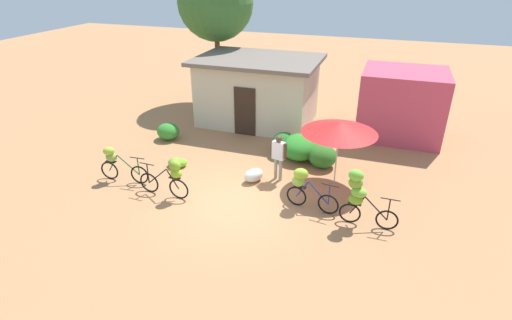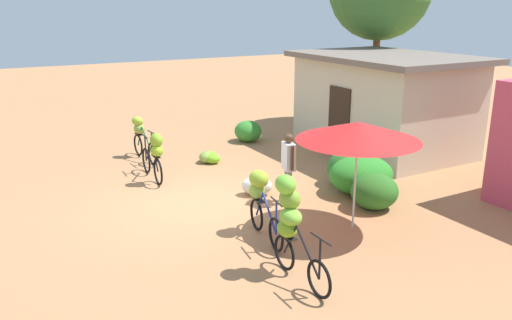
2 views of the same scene
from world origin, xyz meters
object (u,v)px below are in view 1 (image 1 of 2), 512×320
Objects in this scene: building_low at (258,90)px; bicycle_center_loaded at (304,185)px; shop_pink at (401,104)px; person_vendor at (279,153)px; tree_behind_building at (215,3)px; bicycle_by_shop at (359,193)px; bicycle_near_pile at (170,176)px; produce_sack at (254,175)px; bicycle_leftmost at (116,162)px; market_umbrella at (340,127)px; banana_pile_on_ground at (177,163)px.

building_low reaches higher than bicycle_center_loaded.
shop_pink is 6.37m from person_vendor.
tree_behind_building reaches higher than bicycle_by_shop.
produce_sack is at bearing 39.86° from bicycle_near_pile.
market_umbrella is at bearing 17.27° from bicycle_leftmost.
shop_pink is 4.57× the size of produce_sack.
bicycle_by_shop is at bearing -66.12° from market_umbrella.
bicycle_leftmost is 4.47m from produce_sack.
tree_behind_building is at bearing 168.87° from shop_pink.
produce_sack is at bearing 158.96° from bicycle_by_shop.
market_umbrella is 5.33m from bicycle_near_pile.
building_low is at bearing 127.62° from bicycle_by_shop.
building_low is 7.15m from bicycle_center_loaded.
building_low is at bearing 86.45° from bicycle_near_pile.
bicycle_near_pile reaches higher than produce_sack.
bicycle_leftmost is (0.18, -8.70, -4.06)m from tree_behind_building.
tree_behind_building is 4.13× the size of bicycle_center_loaded.
tree_behind_building reaches higher than bicycle_near_pile.
tree_behind_building is 3.94× the size of bicycle_by_shop.
shop_pink is 7.18m from produce_sack.
person_vendor is at bearing 130.33° from bicycle_center_loaded.
person_vendor is (-3.62, -5.23, -0.40)m from shop_pink.
bicycle_leftmost is (-8.56, -6.98, -0.66)m from shop_pink.
building_low reaches higher than shop_pink.
bicycle_by_shop is (1.56, -0.35, 0.22)m from bicycle_center_loaded.
bicycle_by_shop is 2.04× the size of banana_pile_on_ground.
bicycle_leftmost is at bearing -160.51° from person_vendor.
bicycle_near_pile is at bearing -75.42° from tree_behind_building.
market_umbrella is 1.36× the size of bicycle_near_pile.
market_umbrella is at bearing 10.90° from person_vendor.
bicycle_leftmost is at bearing -111.53° from building_low.
market_umbrella is (6.93, -6.60, -2.79)m from tree_behind_building.
building_low reaches higher than person_vendor.
bicycle_center_loaded is 1.79m from person_vendor.
tree_behind_building reaches higher than person_vendor.
shop_pink is 9.16m from banana_pile_on_ground.
bicycle_center_loaded is (3.49, -6.21, -0.68)m from building_low.
building_low is 3.01× the size of bicycle_leftmost.
market_umbrella is 5.74m from banana_pile_on_ground.
building_low is at bearing 115.73° from person_vendor.
produce_sack is at bearing -58.99° from tree_behind_building.
building_low reaches higher than market_umbrella.
market_umbrella is at bearing 6.49° from banana_pile_on_ground.
shop_pink is 5.24m from market_umbrella.
bicycle_near_pile is at bearing -140.14° from produce_sack.
tree_behind_building reaches higher than bicycle_center_loaded.
bicycle_near_pile is at bearing -175.87° from bicycle_by_shop.
tree_behind_building is at bearing 104.58° from bicycle_near_pile.
banana_pile_on_ground is (-0.84, 1.82, -0.56)m from bicycle_near_pile.
produce_sack is at bearing 17.96° from bicycle_leftmost.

